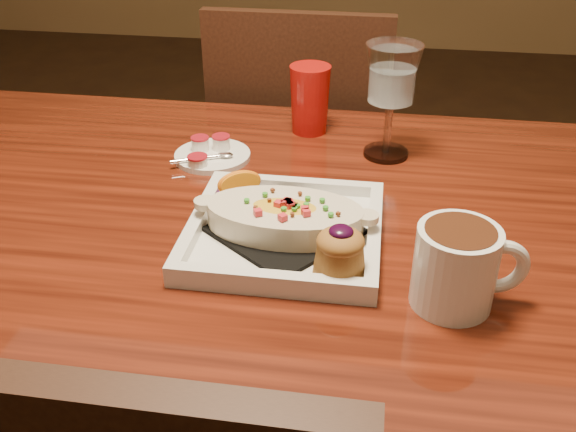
# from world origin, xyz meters

# --- Properties ---
(table) EXTENTS (1.50, 0.90, 0.75)m
(table) POSITION_xyz_m (0.00, 0.00, 0.65)
(table) COLOR maroon
(table) RESTS_ON floor
(chair_far) EXTENTS (0.42, 0.42, 0.93)m
(chair_far) POSITION_xyz_m (-0.00, 0.63, 0.51)
(chair_far) COLOR black
(chair_far) RESTS_ON floor
(plate) EXTENTS (0.27, 0.27, 0.08)m
(plate) POSITION_xyz_m (0.07, -0.05, 0.78)
(plate) COLOR white
(plate) RESTS_ON table
(coffee_mug) EXTENTS (0.14, 0.10, 0.10)m
(coffee_mug) POSITION_xyz_m (0.29, -0.15, 0.81)
(coffee_mug) COLOR white
(coffee_mug) RESTS_ON table
(goblet) EXTENTS (0.09, 0.09, 0.20)m
(goblet) POSITION_xyz_m (0.20, 0.25, 0.89)
(goblet) COLOR silver
(goblet) RESTS_ON table
(saucer) EXTENTS (0.13, 0.13, 0.09)m
(saucer) POSITION_xyz_m (-0.11, 0.19, 0.76)
(saucer) COLOR white
(saucer) RESTS_ON table
(creamer_loose) EXTENTS (0.03, 0.03, 0.03)m
(creamer_loose) POSITION_xyz_m (-0.12, 0.14, 0.76)
(creamer_loose) COLOR white
(creamer_loose) RESTS_ON table
(red_tumbler) EXTENTS (0.08, 0.08, 0.13)m
(red_tumbler) POSITION_xyz_m (0.05, 0.33, 0.81)
(red_tumbler) COLOR #B5110C
(red_tumbler) RESTS_ON table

